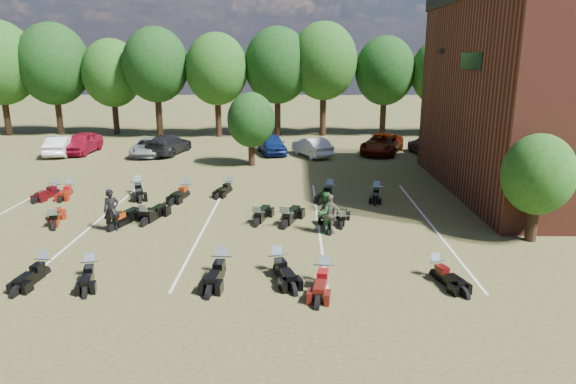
{
  "coord_description": "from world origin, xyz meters",
  "views": [
    {
      "loc": [
        0.95,
        -18.74,
        7.27
      ],
      "look_at": [
        0.63,
        4.0,
        1.2
      ],
      "focal_mm": 32.0,
      "sensor_mm": 36.0,
      "label": 1
    }
  ],
  "objects_px": {
    "car_4": "(272,144)",
    "motorcycle_7": "(54,229)",
    "motorcycle_14": "(57,195)",
    "person_green": "(325,213)",
    "person_grey": "(330,215)",
    "person_black": "(111,210)",
    "motorcycle_3": "(278,272)",
    "car_0": "(82,143)"
  },
  "relations": [
    {
      "from": "person_black",
      "to": "motorcycle_7",
      "type": "distance_m",
      "value": 2.8
    },
    {
      "from": "motorcycle_7",
      "to": "person_black",
      "type": "bearing_deg",
      "value": 156.85
    },
    {
      "from": "person_green",
      "to": "motorcycle_3",
      "type": "bearing_deg",
      "value": 23.43
    },
    {
      "from": "car_0",
      "to": "person_grey",
      "type": "xyz_separation_m",
      "value": [
        17.83,
        -18.3,
        0.07
      ]
    },
    {
      "from": "person_black",
      "to": "motorcycle_14",
      "type": "xyz_separation_m",
      "value": [
        -5.05,
        5.75,
        -0.91
      ]
    },
    {
      "from": "car_4",
      "to": "person_grey",
      "type": "height_order",
      "value": "person_grey"
    },
    {
      "from": "car_4",
      "to": "person_black",
      "type": "distance_m",
      "value": 18.92
    },
    {
      "from": "person_green",
      "to": "motorcycle_3",
      "type": "xyz_separation_m",
      "value": [
        -1.86,
        -4.12,
        -0.89
      ]
    },
    {
      "from": "motorcycle_3",
      "to": "motorcycle_7",
      "type": "xyz_separation_m",
      "value": [
        -9.84,
        4.48,
        0.0
      ]
    },
    {
      "from": "motorcycle_3",
      "to": "motorcycle_7",
      "type": "distance_m",
      "value": 10.81
    },
    {
      "from": "person_grey",
      "to": "car_4",
      "type": "bearing_deg",
      "value": -52.88
    },
    {
      "from": "motorcycle_7",
      "to": "motorcycle_14",
      "type": "xyz_separation_m",
      "value": [
        -2.42,
        5.53,
        0.0
      ]
    },
    {
      "from": "car_4",
      "to": "person_green",
      "type": "distance_m",
      "value": 18.35
    },
    {
      "from": "car_0",
      "to": "person_black",
      "type": "distance_m",
      "value": 19.89
    },
    {
      "from": "car_0",
      "to": "person_green",
      "type": "height_order",
      "value": "person_green"
    },
    {
      "from": "motorcycle_7",
      "to": "car_4",
      "type": "bearing_deg",
      "value": -134.57
    },
    {
      "from": "person_green",
      "to": "person_grey",
      "type": "bearing_deg",
      "value": 95.67
    },
    {
      "from": "motorcycle_14",
      "to": "person_green",
      "type": "bearing_deg",
      "value": -10.26
    },
    {
      "from": "motorcycle_14",
      "to": "motorcycle_7",
      "type": "bearing_deg",
      "value": -53.98
    },
    {
      "from": "car_0",
      "to": "car_4",
      "type": "height_order",
      "value": "car_0"
    },
    {
      "from": "car_4",
      "to": "motorcycle_7",
      "type": "xyz_separation_m",
      "value": [
        -8.64,
        -17.73,
        -0.74
      ]
    },
    {
      "from": "person_black",
      "to": "motorcycle_14",
      "type": "relative_size",
      "value": 0.83
    },
    {
      "from": "person_grey",
      "to": "motorcycle_3",
      "type": "bearing_deg",
      "value": 89.34
    },
    {
      "from": "motorcycle_3",
      "to": "motorcycle_14",
      "type": "height_order",
      "value": "motorcycle_3"
    },
    {
      "from": "motorcycle_14",
      "to": "person_grey",
      "type": "bearing_deg",
      "value": -10.6
    },
    {
      "from": "car_0",
      "to": "car_4",
      "type": "relative_size",
      "value": 1.08
    },
    {
      "from": "person_grey",
      "to": "car_0",
      "type": "bearing_deg",
      "value": -18.73
    },
    {
      "from": "person_black",
      "to": "motorcycle_14",
      "type": "height_order",
      "value": "person_black"
    },
    {
      "from": "motorcycle_3",
      "to": "motorcycle_7",
      "type": "relative_size",
      "value": 0.97
    },
    {
      "from": "car_0",
      "to": "person_black",
      "type": "xyz_separation_m",
      "value": [
        8.56,
        -17.96,
        0.11
      ]
    },
    {
      "from": "person_black",
      "to": "person_grey",
      "type": "distance_m",
      "value": 9.27
    },
    {
      "from": "motorcycle_14",
      "to": "car_0",
      "type": "bearing_deg",
      "value": 118.46
    },
    {
      "from": "car_4",
      "to": "person_green",
      "type": "height_order",
      "value": "person_green"
    },
    {
      "from": "person_black",
      "to": "motorcycle_3",
      "type": "height_order",
      "value": "person_black"
    },
    {
      "from": "person_green",
      "to": "person_grey",
      "type": "relative_size",
      "value": 1.02
    },
    {
      "from": "person_grey",
      "to": "motorcycle_14",
      "type": "relative_size",
      "value": 0.8
    },
    {
      "from": "motorcycle_7",
      "to": "motorcycle_14",
      "type": "relative_size",
      "value": 1.09
    },
    {
      "from": "person_green",
      "to": "motorcycle_7",
      "type": "relative_size",
      "value": 0.75
    },
    {
      "from": "car_0",
      "to": "car_4",
      "type": "xyz_separation_m",
      "value": [
        14.57,
        -0.02,
        -0.06
      ]
    },
    {
      "from": "car_4",
      "to": "motorcycle_7",
      "type": "distance_m",
      "value": 19.74
    },
    {
      "from": "person_green",
      "to": "motorcycle_3",
      "type": "relative_size",
      "value": 0.77
    },
    {
      "from": "car_4",
      "to": "person_green",
      "type": "bearing_deg",
      "value": -94.56
    }
  ]
}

